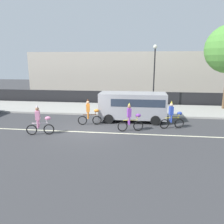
{
  "coord_description": "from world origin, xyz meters",
  "views": [
    {
      "loc": [
        3.41,
        -13.75,
        4.47
      ],
      "look_at": [
        1.51,
        1.2,
        1.0
      ],
      "focal_mm": 35.0,
      "sensor_mm": 36.0,
      "label": 1
    }
  ],
  "objects": [
    {
      "name": "parade_cyclist_purple",
      "position": [
        2.89,
        0.07,
        0.84
      ],
      "size": [
        1.69,
        0.58,
        1.92
      ],
      "color": "black",
      "rests_on": "ground"
    },
    {
      "name": "ground_plane",
      "position": [
        0.0,
        0.0,
        0.0
      ],
      "size": [
        80.0,
        80.0,
        0.0
      ],
      "primitive_type": "plane",
      "color": "#38383A"
    },
    {
      "name": "road_centre_line",
      "position": [
        0.0,
        -0.5,
        0.0
      ],
      "size": [
        36.0,
        0.14,
        0.01
      ],
      "primitive_type": "cube",
      "color": "beige",
      "rests_on": "ground"
    },
    {
      "name": "parade_cyclist_pink",
      "position": [
        -2.68,
        -1.36,
        0.84
      ],
      "size": [
        1.69,
        0.57,
        1.92
      ],
      "color": "black",
      "rests_on": "ground"
    },
    {
      "name": "sidewalk_curb",
      "position": [
        0.0,
        6.5,
        0.07
      ],
      "size": [
        60.0,
        5.0,
        0.15
      ],
      "primitive_type": "cube",
      "color": "#9E9B93",
      "rests_on": "ground"
    },
    {
      "name": "fence_line",
      "position": [
        0.0,
        9.4,
        0.7
      ],
      "size": [
        40.0,
        0.08,
        1.4
      ],
      "primitive_type": "cube",
      "color": "black",
      "rests_on": "ground"
    },
    {
      "name": "parade_cyclist_orange",
      "position": [
        -0.11,
        1.2,
        0.84
      ],
      "size": [
        1.71,
        0.53,
        1.92
      ],
      "color": "black",
      "rests_on": "ground"
    },
    {
      "name": "parade_cyclist_cobalt",
      "position": [
        5.68,
        1.03,
        0.84
      ],
      "size": [
        1.69,
        0.56,
        1.92
      ],
      "color": "black",
      "rests_on": "ground"
    },
    {
      "name": "building_backdrop",
      "position": [
        2.71,
        18.0,
        2.85
      ],
      "size": [
        28.0,
        8.0,
        5.71
      ],
      "primitive_type": "cube",
      "color": "#B2A899",
      "rests_on": "ground"
    },
    {
      "name": "street_lamp_post",
      "position": [
        4.72,
        7.34,
        3.99
      ],
      "size": [
        0.36,
        0.36,
        5.86
      ],
      "color": "black",
      "rests_on": "sidewalk_curb"
    },
    {
      "name": "parked_van_grey",
      "position": [
        2.98,
        2.7,
        1.28
      ],
      "size": [
        5.0,
        2.22,
        2.18
      ],
      "color": "#99999E",
      "rests_on": "ground"
    }
  ]
}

